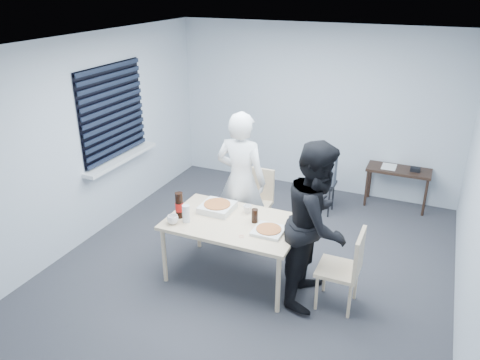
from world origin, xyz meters
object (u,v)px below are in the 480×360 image
at_px(mug_a, 173,220).
at_px(chair_far, 256,197).
at_px(soda_bottle, 179,206).
at_px(person_white, 241,181).
at_px(backpack, 324,169).
at_px(mug_b, 247,209).
at_px(side_table, 399,174).
at_px(chair_right, 347,265).
at_px(stool, 323,190).
at_px(dining_table, 234,226).
at_px(person_black, 317,223).

bearing_deg(mug_a, chair_far, 72.60).
bearing_deg(soda_bottle, person_white, 65.96).
relative_size(backpack, mug_b, 4.55).
relative_size(chair_far, soda_bottle, 2.97).
relative_size(side_table, backpack, 2.01).
height_order(chair_far, side_table, chair_far).
distance_m(chair_right, backpack, 2.16).
relative_size(side_table, stool, 1.95).
relative_size(chair_far, stool, 1.90).
distance_m(dining_table, chair_far, 1.09).
xyz_separation_m(person_white, stool, (0.74, 1.29, -0.53)).
distance_m(side_table, stool, 1.17).
relative_size(side_table, mug_a, 7.41).
bearing_deg(mug_b, mug_a, -139.27).
relative_size(dining_table, backpack, 3.24).
relative_size(stool, soda_bottle, 1.56).
distance_m(mug_b, soda_bottle, 0.78).
bearing_deg(soda_bottle, chair_right, 3.44).
xyz_separation_m(person_black, soda_bottle, (-1.53, -0.17, -0.02)).
bearing_deg(side_table, mug_a, -125.40).
distance_m(chair_right, side_table, 2.67).
bearing_deg(chair_right, dining_table, 178.24).
height_order(chair_right, person_black, person_black).
xyz_separation_m(backpack, soda_bottle, (-1.12, -2.13, 0.17)).
height_order(backpack, soda_bottle, soda_bottle).
xyz_separation_m(person_white, side_table, (1.71, 1.92, -0.36)).
height_order(person_black, side_table, person_black).
distance_m(chair_far, soda_bottle, 1.35).
relative_size(chair_far, backpack, 1.96).
xyz_separation_m(dining_table, backpack, (0.53, 1.98, 0.03)).
bearing_deg(person_black, side_table, -12.25).
distance_m(person_white, stool, 1.58).
bearing_deg(dining_table, soda_bottle, -165.66).
bearing_deg(stool, side_table, 33.09).
bearing_deg(mug_b, chair_right, -13.19).
bearing_deg(backpack, stool, 101.19).
height_order(mug_a, soda_bottle, soda_bottle).
relative_size(dining_table, mug_a, 11.96).
xyz_separation_m(chair_right, side_table, (0.21, 2.66, 0.02)).
xyz_separation_m(chair_far, backpack, (0.68, 0.91, 0.18)).
bearing_deg(soda_bottle, side_table, 52.98).
relative_size(backpack, soda_bottle, 1.52).
distance_m(person_white, soda_bottle, 0.94).
distance_m(dining_table, soda_bottle, 0.65).
bearing_deg(dining_table, chair_right, -1.76).
bearing_deg(soda_bottle, mug_a, -87.72).
xyz_separation_m(chair_far, chair_right, (1.44, -1.11, 0.00)).
xyz_separation_m(dining_table, person_white, (-0.22, 0.70, 0.23)).
bearing_deg(mug_a, person_black, 12.22).
distance_m(person_black, stool, 2.08).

